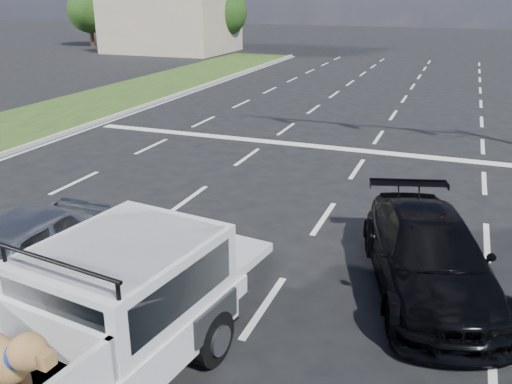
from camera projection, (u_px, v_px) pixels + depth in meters
The scene contains 10 objects.
ground at pixel (171, 287), 9.57m from camera, with size 160.00×160.00×0.00m, color black.
road_markings at pixel (286, 177), 15.32m from camera, with size 17.75×60.00×0.01m.
curb_left at pixel (19, 149), 17.84m from camera, with size 0.15×60.00×0.14m, color #9F9992.
building_left at pixel (172, 26), 47.06m from camera, with size 10.00×8.00×4.40m, color tan.
tree_far_a at pixel (89, 10), 51.78m from camera, with size 4.20×4.20×5.40m.
tree_far_b at pixel (144, 11), 49.77m from camera, with size 4.20×4.20×5.40m.
tree_far_c at pixel (223, 12), 47.09m from camera, with size 4.20×4.20×5.40m.
pickup_truck at pixel (66, 347), 6.35m from camera, with size 2.76×5.86×2.11m.
silver_sedan at pixel (9, 260), 8.98m from camera, with size 1.72×4.28×1.46m, color #ADAFB4.
black_coupe at pixel (429, 256), 9.27m from camera, with size 1.87×4.59×1.33m, color black.
Camera 1 is at (4.40, -7.31, 4.90)m, focal length 38.00 mm.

